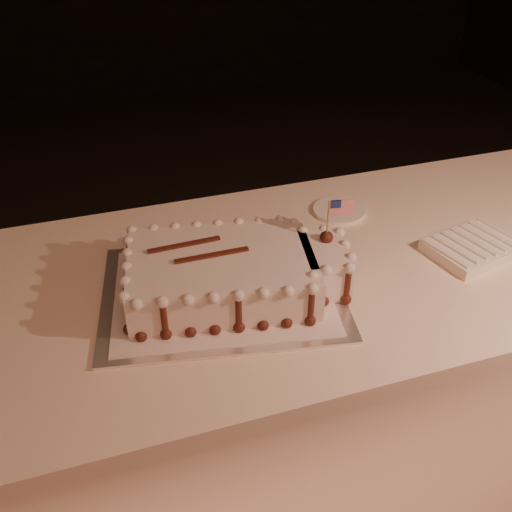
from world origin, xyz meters
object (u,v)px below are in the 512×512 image
object	(u,v)px
banquet_table	(261,382)
side_plate	(339,211)
sheet_cake	(234,272)
napkin_stack	(472,247)
cake_board	(222,292)

from	to	relation	value
banquet_table	side_plate	xyz separation A→B (m)	(0.29, 0.20, 0.38)
sheet_cake	napkin_stack	world-z (taller)	sheet_cake
sheet_cake	napkin_stack	xyz separation A→B (m)	(0.61, -0.03, -0.04)
banquet_table	napkin_stack	xyz separation A→B (m)	(0.53, -0.08, 0.39)
banquet_table	cake_board	bearing A→B (deg)	-158.18
banquet_table	cake_board	size ratio (longest dim) A/B	4.46
napkin_stack	side_plate	size ratio (longest dim) A/B	1.69
napkin_stack	side_plate	bearing A→B (deg)	130.10
banquet_table	sheet_cake	world-z (taller)	sheet_cake
banquet_table	cake_board	xyz separation A→B (m)	(-0.11, -0.04, 0.38)
cake_board	banquet_table	bearing A→B (deg)	31.85
sheet_cake	side_plate	bearing A→B (deg)	33.98
banquet_table	napkin_stack	bearing A→B (deg)	-8.18
banquet_table	napkin_stack	size ratio (longest dim) A/B	9.85
banquet_table	side_plate	world-z (taller)	side_plate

